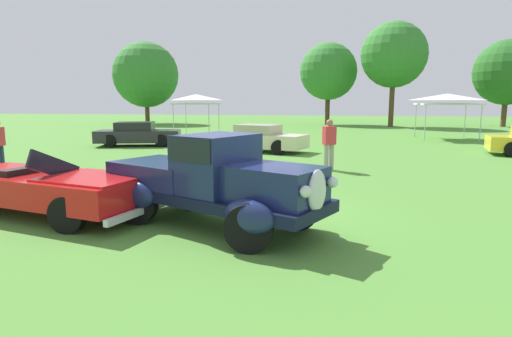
% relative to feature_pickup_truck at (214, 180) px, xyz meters
% --- Properties ---
extents(ground_plane, '(120.00, 120.00, 0.00)m').
position_rel_feature_pickup_truck_xyz_m(ground_plane, '(0.45, 0.61, -0.87)').
color(ground_plane, '#4C8433').
extents(feature_pickup_truck, '(4.58, 3.21, 1.70)m').
position_rel_feature_pickup_truck_xyz_m(feature_pickup_truck, '(0.00, 0.00, 0.00)').
color(feature_pickup_truck, black).
rests_on(feature_pickup_truck, ground_plane).
extents(neighbor_convertible, '(4.84, 2.69, 1.40)m').
position_rel_feature_pickup_truck_xyz_m(neighbor_convertible, '(-3.47, 0.18, -0.29)').
color(neighbor_convertible, red).
rests_on(neighbor_convertible, ground_plane).
extents(show_car_charcoal, '(4.47, 2.72, 1.22)m').
position_rel_feature_pickup_truck_xyz_m(show_car_charcoal, '(-7.76, 12.98, -0.27)').
color(show_car_charcoal, '#28282D').
rests_on(show_car_charcoal, ground_plane).
extents(show_car_cream, '(4.39, 2.82, 1.22)m').
position_rel_feature_pickup_truck_xyz_m(show_car_cream, '(-1.15, 11.69, -0.27)').
color(show_car_cream, beige).
rests_on(show_car_cream, ground_plane).
extents(spectator_between_cars, '(0.47, 0.41, 1.69)m').
position_rel_feature_pickup_truck_xyz_m(spectator_between_cars, '(1.99, 6.87, 0.05)').
color(spectator_between_cars, '#9E998E').
rests_on(spectator_between_cars, ground_plane).
extents(canopy_tent_left_field, '(2.60, 2.60, 2.71)m').
position_rel_feature_pickup_truck_xyz_m(canopy_tent_left_field, '(-6.75, 19.59, 1.55)').
color(canopy_tent_left_field, '#B7B7BC').
rests_on(canopy_tent_left_field, ground_plane).
extents(canopy_tent_center_field, '(3.27, 3.27, 2.71)m').
position_rel_feature_pickup_truck_xyz_m(canopy_tent_center_field, '(8.71, 19.74, 1.56)').
color(canopy_tent_center_field, '#B7B7BC').
rests_on(canopy_tent_center_field, ground_plane).
extents(treeline_far_left, '(6.45, 6.45, 8.07)m').
position_rel_feature_pickup_truck_xyz_m(treeline_far_left, '(-16.46, 33.23, 3.98)').
color(treeline_far_left, brown).
rests_on(treeline_far_left, ground_plane).
extents(treeline_mid_left, '(5.41, 5.41, 7.77)m').
position_rel_feature_pickup_truck_xyz_m(treeline_mid_left, '(1.47, 34.65, 4.18)').
color(treeline_mid_left, '#47331E').
rests_on(treeline_mid_left, ground_plane).
extents(treeline_center, '(5.72, 5.72, 9.13)m').
position_rel_feature_pickup_truck_xyz_m(treeline_center, '(7.14, 32.51, 5.39)').
color(treeline_center, brown).
rests_on(treeline_center, ground_plane).
extents(treeline_mid_right, '(5.69, 5.69, 7.61)m').
position_rel_feature_pickup_truck_xyz_m(treeline_mid_right, '(17.00, 34.05, 3.88)').
color(treeline_mid_right, brown).
rests_on(treeline_mid_right, ground_plane).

